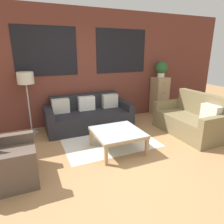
{
  "coord_description": "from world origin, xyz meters",
  "views": [
    {
      "loc": [
        -1.46,
        -2.53,
        1.83
      ],
      "look_at": [
        0.18,
        1.24,
        0.55
      ],
      "focal_mm": 32.0,
      "sensor_mm": 36.0,
      "label": 1
    }
  ],
  "objects": [
    {
      "name": "potted_plant",
      "position": [
        2.1,
        2.17,
        1.33
      ],
      "size": [
        0.34,
        0.34,
        0.43
      ],
      "color": "silver",
      "rests_on": "drawer_cabinet"
    },
    {
      "name": "drawer_cabinet",
      "position": [
        2.1,
        2.17,
        0.54
      ],
      "size": [
        0.42,
        0.4,
        1.09
      ],
      "color": "tan",
      "rests_on": "ground_plane"
    },
    {
      "name": "ground_plane",
      "position": [
        0.0,
        0.0,
        0.0
      ],
      "size": [
        16.0,
        16.0,
        0.0
      ],
      "primitive_type": "plane",
      "color": "#AD7F51"
    },
    {
      "name": "couch_dark",
      "position": [
        -0.14,
        1.95,
        0.28
      ],
      "size": [
        2.04,
        0.88,
        0.78
      ],
      "color": "#232328",
      "rests_on": "ground_plane"
    },
    {
      "name": "coffee_table",
      "position": [
        0.0,
        0.58,
        0.33
      ],
      "size": [
        0.87,
        0.87,
        0.39
      ],
      "color": "silver",
      "rests_on": "ground_plane"
    },
    {
      "name": "wall_back_brick",
      "position": [
        0.0,
        2.44,
        1.41
      ],
      "size": [
        8.4,
        0.09,
        2.8
      ],
      "color": "brown",
      "rests_on": "ground_plane"
    },
    {
      "name": "armchair_corner",
      "position": [
        -1.88,
        0.39,
        0.28
      ],
      "size": [
        0.8,
        0.86,
        0.84
      ],
      "color": "brown",
      "rests_on": "ground_plane"
    },
    {
      "name": "rug",
      "position": [
        0.0,
        1.19,
        0.0
      ],
      "size": [
        1.87,
        1.7,
        0.0
      ],
      "color": "silver",
      "rests_on": "ground_plane"
    },
    {
      "name": "settee_vintage",
      "position": [
        1.85,
        0.65,
        0.31
      ],
      "size": [
        0.8,
        1.55,
        0.92
      ],
      "color": "olive",
      "rests_on": "ground_plane"
    },
    {
      "name": "floor_lamp",
      "position": [
        -1.46,
        2.1,
        1.18
      ],
      "size": [
        0.34,
        0.34,
        1.39
      ],
      "color": "#B2B2B7",
      "rests_on": "ground_plane"
    }
  ]
}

